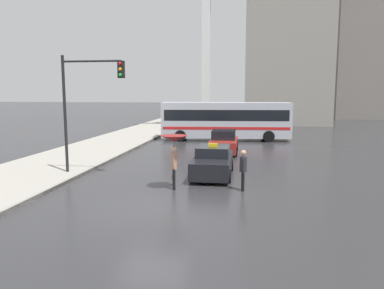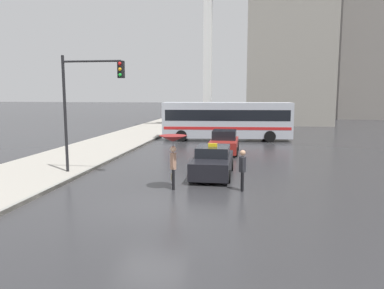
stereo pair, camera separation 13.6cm
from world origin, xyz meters
TOP-DOWN VIEW (x-y plane):
  - ground_plane at (0.00, 0.00)m, footprint 300.00×300.00m
  - taxi at (1.69, 5.59)m, footprint 1.91×4.41m
  - sedan_red at (1.78, 12.76)m, footprint 1.91×4.04m
  - city_bus at (1.50, 19.86)m, footprint 11.14×3.39m
  - pedestrian_with_umbrella at (0.30, 2.66)m, footprint 1.17×1.17m
  - pedestrian_man at (3.20, 2.86)m, footprint 0.32×0.45m
  - traffic_light at (-4.31, 4.62)m, footprint 3.13×0.38m
  - building_tower_far at (23.08, 54.17)m, footprint 12.36×12.28m
  - monument_cross at (-1.39, 30.48)m, footprint 9.44×0.90m

SIDE VIEW (x-z plane):
  - ground_plane at x=0.00m, z-range 0.00..0.00m
  - taxi at x=1.69m, z-range -0.13..1.48m
  - sedan_red at x=1.78m, z-range -0.07..1.47m
  - pedestrian_man at x=3.20m, z-range 0.16..1.88m
  - city_bus at x=1.50m, z-range 0.18..3.45m
  - pedestrian_with_umbrella at x=0.30m, z-range 0.78..3.09m
  - traffic_light at x=-4.31m, z-range 1.11..6.97m
  - monument_cross at x=-1.39m, z-range 1.44..22.90m
  - building_tower_far at x=23.08m, z-range 0.00..33.98m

